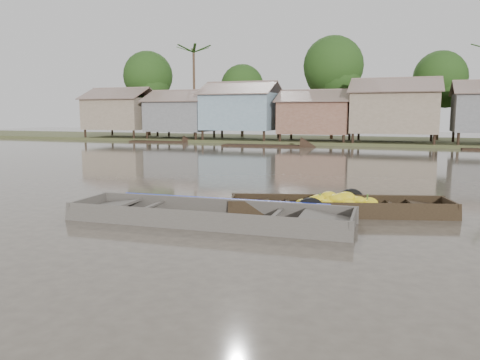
% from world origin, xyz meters
% --- Properties ---
extents(ground, '(120.00, 120.00, 0.00)m').
position_xyz_m(ground, '(0.00, 0.00, 0.00)').
color(ground, '#494138').
rests_on(ground, ground).
extents(riverbank, '(120.00, 12.47, 10.22)m').
position_xyz_m(riverbank, '(3.03, 31.86, 3.07)').
color(riverbank, '#384723').
rests_on(riverbank, ground).
extents(banana_boat, '(5.80, 2.82, 0.81)m').
position_xyz_m(banana_boat, '(1.90, 1.66, 0.16)').
color(banana_boat, black).
rests_on(banana_boat, ground).
extents(viewer_boat, '(6.87, 2.06, 0.55)m').
position_xyz_m(viewer_boat, '(-0.80, -0.27, 0.05)').
color(viewer_boat, '#46413B').
rests_on(viewer_boat, ground).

